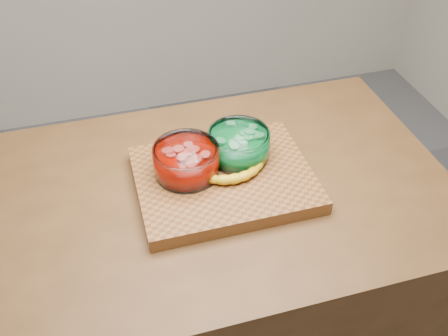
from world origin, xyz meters
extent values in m
cube|color=#513218|center=(0.00, 0.00, 0.45)|extent=(1.20, 0.80, 0.90)
cube|color=brown|center=(0.00, 0.00, 0.92)|extent=(0.45, 0.35, 0.04)
cylinder|color=white|center=(-0.09, 0.03, 0.98)|extent=(0.17, 0.17, 0.08)
cylinder|color=red|center=(-0.09, 0.03, 0.97)|extent=(0.15, 0.15, 0.04)
cylinder|color=#FF5E50|center=(-0.09, 0.03, 1.00)|extent=(0.14, 0.14, 0.02)
cylinder|color=white|center=(0.06, 0.06, 0.98)|extent=(0.16, 0.16, 0.08)
cylinder|color=#0C8D39|center=(0.06, 0.06, 0.97)|extent=(0.14, 0.14, 0.04)
cylinder|color=#67DA83|center=(0.06, 0.06, 1.00)|extent=(0.13, 0.13, 0.02)
camera|label=1|loc=(-0.26, -0.92, 1.80)|focal=40.00mm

